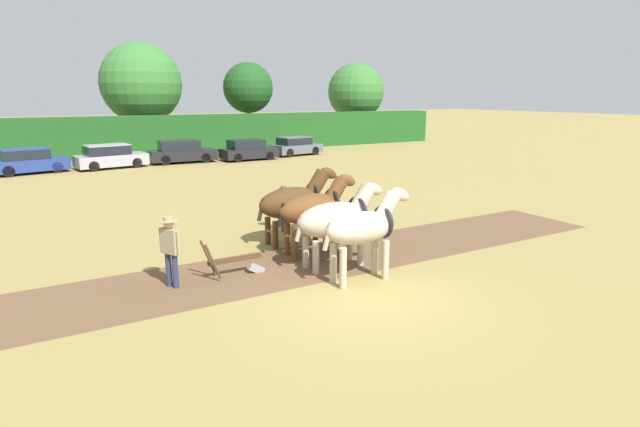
{
  "coord_description": "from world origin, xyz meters",
  "views": [
    {
      "loc": [
        -6.33,
        -9.11,
        4.6
      ],
      "look_at": [
        0.85,
        3.74,
        1.1
      ],
      "focal_mm": 28.0,
      "sensor_mm": 36.0,
      "label": 1
    }
  ],
  "objects": [
    {
      "name": "plow",
      "position": [
        -2.13,
        2.72,
        0.32
      ],
      "size": [
        1.67,
        0.46,
        1.13
      ],
      "rotation": [
        0.0,
        0.0,
        0.01
      ],
      "color": "#4C331E",
      "rests_on": "ground"
    },
    {
      "name": "tree_center",
      "position": [
        11.42,
        36.62,
        5.25
      ],
      "size": [
        4.71,
        4.71,
        7.63
      ],
      "color": "#4C3823",
      "rests_on": "ground"
    },
    {
      "name": "tree_center_right",
      "position": [
        23.63,
        36.71,
        4.95
      ],
      "size": [
        5.94,
        5.94,
        7.93
      ],
      "color": "#4C3823",
      "rests_on": "ground"
    },
    {
      "name": "parked_car_center_right",
      "position": [
        6.77,
        25.04,
        0.71
      ],
      "size": [
        4.08,
        2.05,
        1.47
      ],
      "rotation": [
        0.0,
        0.0,
        0.05
      ],
      "color": "black",
      "rests_on": "ground"
    },
    {
      "name": "draft_horse_lead_left",
      "position": [
        0.49,
        0.84,
        1.38
      ],
      "size": [
        2.65,
        0.87,
        2.39
      ],
      "rotation": [
        0.0,
        0.0,
        0.01
      ],
      "color": "#B2A38E",
      "rests_on": "ground"
    },
    {
      "name": "parked_car_center_left",
      "position": [
        -2.52,
        25.42,
        0.74
      ],
      "size": [
        4.55,
        2.55,
        1.53
      ],
      "rotation": [
        0.0,
        0.0,
        0.18
      ],
      "color": "#9E9EA8",
      "rests_on": "ground"
    },
    {
      "name": "parked_car_left",
      "position": [
        -7.08,
        25.4,
        0.73
      ],
      "size": [
        4.4,
        2.51,
        1.52
      ],
      "rotation": [
        0.0,
        0.0,
        0.2
      ],
      "color": "navy",
      "rests_on": "ground"
    },
    {
      "name": "parked_car_center",
      "position": [
        2.2,
        25.87,
        0.75
      ],
      "size": [
        4.48,
        1.87,
        1.55
      ],
      "rotation": [
        0.0,
        0.0,
        -0.02
      ],
      "color": "black",
      "rests_on": "ground"
    },
    {
      "name": "farmer_at_plow",
      "position": [
        -3.87,
        2.72,
        1.06
      ],
      "size": [
        0.45,
        0.61,
        1.78
      ],
      "rotation": [
        0.0,
        0.0,
        0.51
      ],
      "color": "#28334C",
      "rests_on": "ground"
    },
    {
      "name": "plowed_furrow_strip",
      "position": [
        -3.94,
        2.69,
        0.0
      ],
      "size": [
        28.65,
        3.47,
        0.01
      ],
      "primitive_type": "cube",
      "rotation": [
        0.0,
        0.0,
        0.01
      ],
      "color": "brown",
      "rests_on": "ground"
    },
    {
      "name": "tree_center_left",
      "position": [
        1.8,
        37.03,
        5.57
      ],
      "size": [
        6.84,
        6.84,
        8.99
      ],
      "color": "#4C3823",
      "rests_on": "ground"
    },
    {
      "name": "ground_plane",
      "position": [
        0.0,
        0.0,
        0.0
      ],
      "size": [
        240.0,
        240.0,
        0.0
      ],
      "primitive_type": "plane",
      "color": "#998447"
    },
    {
      "name": "farmer_beside_team",
      "position": [
        0.7,
        6.01,
        0.92
      ],
      "size": [
        0.4,
        0.63,
        1.6
      ],
      "rotation": [
        0.0,
        0.0,
        -0.02
      ],
      "color": "#4C4C4C",
      "rests_on": "ground"
    },
    {
      "name": "draft_horse_lead_right",
      "position": [
        0.46,
        2.11,
        1.33
      ],
      "size": [
        2.82,
        1.04,
        2.33
      ],
      "rotation": [
        0.0,
        0.0,
        0.01
      ],
      "color": "#B2A38E",
      "rests_on": "ground"
    },
    {
      "name": "draft_horse_trail_left",
      "position": [
        0.45,
        3.38,
        1.37
      ],
      "size": [
        2.7,
        0.96,
        2.39
      ],
      "rotation": [
        0.0,
        0.0,
        0.01
      ],
      "color": "brown",
      "rests_on": "ground"
    },
    {
      "name": "hedgerow",
      "position": [
        0.0,
        31.81,
        1.53
      ],
      "size": [
        56.92,
        1.86,
        3.05
      ],
      "primitive_type": "cube",
      "color": "#1E511E",
      "rests_on": "ground"
    },
    {
      "name": "draft_horse_trail_right",
      "position": [
        0.45,
        4.65,
        1.33
      ],
      "size": [
        2.87,
        1.06,
        2.42
      ],
      "rotation": [
        0.0,
        0.0,
        0.01
      ],
      "color": "#513319",
      "rests_on": "ground"
    },
    {
      "name": "parked_car_right",
      "position": [
        11.1,
        26.01,
        0.7
      ],
      "size": [
        4.22,
        2.43,
        1.44
      ],
      "rotation": [
        0.0,
        0.0,
        0.17
      ],
      "color": "#565B66",
      "rests_on": "ground"
    }
  ]
}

